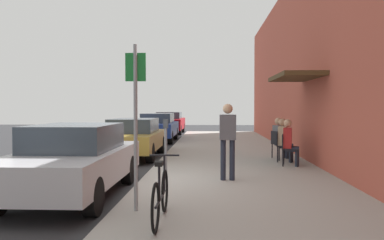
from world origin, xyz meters
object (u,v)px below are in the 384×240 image
(parked_car_1, at_px, (133,137))
(seated_patron_1, at_px, (284,138))
(bicycle_0, at_px, (161,196))
(seated_patron_0, at_px, (290,141))
(seated_patron_2, at_px, (280,137))
(parking_meter, at_px, (166,141))
(cafe_chair_0, at_px, (287,148))
(cafe_chair_2, at_px, (278,143))
(cafe_chair_1, at_px, (282,145))
(parked_car_0, at_px, (73,160))
(parked_car_2, at_px, (158,127))
(pedestrian_standing, at_px, (228,135))
(parked_car_3, at_px, (169,122))
(street_sign, at_px, (136,114))

(parked_car_1, bearing_deg, seated_patron_1, -20.09)
(parked_car_1, xyz_separation_m, bicycle_0, (1.96, -8.13, -0.22))
(seated_patron_0, xyz_separation_m, seated_patron_2, (0.00, 1.58, 0.00))
(parking_meter, height_order, cafe_chair_0, parking_meter)
(cafe_chair_2, height_order, seated_patron_2, seated_patron_2)
(seated_patron_0, relative_size, cafe_chair_1, 1.48)
(parked_car_0, relative_size, parked_car_2, 1.00)
(parking_meter, bearing_deg, cafe_chair_1, 31.79)
(parking_meter, relative_size, pedestrian_standing, 0.78)
(parked_car_3, relative_size, cafe_chair_1, 5.06)
(seated_patron_0, xyz_separation_m, cafe_chair_2, (-0.06, 1.56, -0.19))
(bicycle_0, distance_m, cafe_chair_2, 7.65)
(seated_patron_2, bearing_deg, parked_car_2, 123.30)
(parked_car_1, relative_size, seated_patron_1, 3.41)
(parked_car_0, xyz_separation_m, cafe_chair_0, (4.81, 3.51, -0.10))
(cafe_chair_2, bearing_deg, seated_patron_1, -85.62)
(parking_meter, xyz_separation_m, cafe_chair_0, (3.26, 1.20, -0.26))
(seated_patron_1, relative_size, seated_patron_2, 1.00)
(parking_meter, bearing_deg, parked_car_1, 112.29)
(seated_patron_0, height_order, pedestrian_standing, pedestrian_standing)
(street_sign, xyz_separation_m, pedestrian_standing, (1.55, 2.70, -0.52))
(seated_patron_0, bearing_deg, cafe_chair_0, 166.61)
(seated_patron_1, bearing_deg, bicycle_0, -114.57)
(cafe_chair_2, distance_m, seated_patron_2, 0.20)
(parked_car_0, relative_size, cafe_chair_1, 5.06)
(seated_patron_2, bearing_deg, parking_meter, -140.19)
(parked_car_2, xyz_separation_m, bicycle_0, (1.96, -14.52, -0.26))
(parked_car_0, bearing_deg, bicycle_0, -46.17)
(parked_car_1, distance_m, seated_patron_0, 5.51)
(parked_car_2, xyz_separation_m, parking_meter, (1.55, -10.17, 0.15))
(parked_car_3, xyz_separation_m, parking_meter, (1.55, -16.01, 0.14))
(parked_car_3, height_order, cafe_chair_0, parked_car_3)
(seated_patron_0, bearing_deg, parked_car_2, 118.44)
(cafe_chair_0, bearing_deg, parked_car_0, -143.86)
(bicycle_0, distance_m, pedestrian_standing, 3.51)
(bicycle_0, relative_size, cafe_chair_1, 1.97)
(seated_patron_2, bearing_deg, parked_car_0, -133.81)
(parked_car_0, bearing_deg, parked_car_2, 90.00)
(street_sign, height_order, cafe_chair_0, street_sign)
(seated_patron_0, bearing_deg, pedestrian_standing, -128.68)
(seated_patron_1, distance_m, cafe_chair_2, 0.77)
(street_sign, distance_m, cafe_chair_0, 6.06)
(bicycle_0, height_order, cafe_chair_1, bicycle_0)
(parked_car_0, height_order, parked_car_1, parked_car_0)
(street_sign, bearing_deg, cafe_chair_1, 60.28)
(parked_car_2, xyz_separation_m, seated_patron_1, (4.86, -8.17, 0.08))
(parking_meter, height_order, seated_patron_0, parking_meter)
(cafe_chair_1, relative_size, cafe_chair_2, 1.00)
(cafe_chair_0, bearing_deg, parked_car_3, 107.98)
(parked_car_0, height_order, bicycle_0, parked_car_0)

